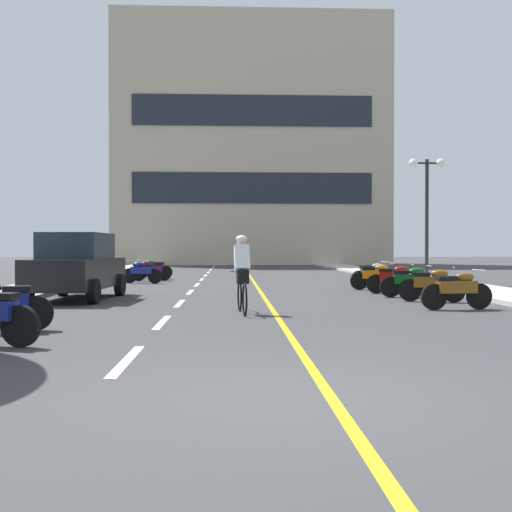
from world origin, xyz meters
TOP-DOWN VIEW (x-y plane):
  - ground_plane at (0.00, 21.00)m, footprint 140.00×140.00m
  - curb_left at (-7.20, 24.00)m, footprint 2.40×72.00m
  - curb_right at (7.20, 24.00)m, footprint 2.40×72.00m
  - lane_dash_0 at (-2.00, 2.00)m, footprint 0.14×2.20m
  - lane_dash_1 at (-2.00, 6.00)m, footprint 0.14×2.20m
  - lane_dash_2 at (-2.00, 10.00)m, footprint 0.14×2.20m
  - lane_dash_3 at (-2.00, 14.00)m, footprint 0.14×2.20m
  - lane_dash_4 at (-2.00, 18.00)m, footprint 0.14×2.20m
  - lane_dash_5 at (-2.00, 22.00)m, footprint 0.14×2.20m
  - lane_dash_6 at (-2.00, 26.00)m, footprint 0.14×2.20m
  - lane_dash_7 at (-2.00, 30.00)m, footprint 0.14×2.20m
  - lane_dash_8 at (-2.00, 34.00)m, footprint 0.14×2.20m
  - lane_dash_9 at (-2.00, 38.00)m, footprint 0.14×2.20m
  - lane_dash_10 at (-2.00, 42.00)m, footprint 0.14×2.20m
  - lane_dash_11 at (-2.00, 46.00)m, footprint 0.14×2.20m
  - centre_line_yellow at (0.25, 24.00)m, footprint 0.12×66.00m
  - office_building at (1.08, 48.22)m, footprint 23.34×6.56m
  - street_lamp_mid at (7.15, 18.78)m, footprint 1.46×0.36m
  - parked_car_near at (-4.91, 11.32)m, footprint 2.12×4.29m
  - motorcycle_1 at (-4.57, 4.72)m, footprint 1.67×0.71m
  - motorcycle_2 at (4.48, 8.17)m, footprint 1.70×0.60m
  - motorcycle_3 at (4.56, 10.18)m, footprint 1.64×0.78m
  - motorcycle_4 at (4.41, 11.67)m, footprint 1.70×0.60m
  - motorcycle_5 at (4.35, 13.08)m, footprint 1.69×0.63m
  - motorcycle_6 at (4.18, 14.85)m, footprint 1.70×0.60m
  - motorcycle_7 at (4.43, 16.42)m, footprint 1.65×0.77m
  - motorcycle_8 at (-4.24, 19.04)m, footprint 1.66×0.75m
  - motorcycle_9 at (-4.12, 20.89)m, footprint 1.66×0.72m
  - motorcycle_10 at (-4.22, 22.57)m, footprint 1.70×0.60m
  - cyclist_rider at (-0.46, 7.55)m, footprint 0.42×1.77m

SIDE VIEW (x-z plane):
  - ground_plane at x=0.00m, z-range 0.00..0.00m
  - lane_dash_0 at x=-2.00m, z-range 0.00..0.01m
  - lane_dash_1 at x=-2.00m, z-range 0.00..0.01m
  - lane_dash_2 at x=-2.00m, z-range 0.00..0.01m
  - lane_dash_3 at x=-2.00m, z-range 0.00..0.01m
  - lane_dash_4 at x=-2.00m, z-range 0.00..0.01m
  - lane_dash_5 at x=-2.00m, z-range 0.00..0.01m
  - lane_dash_6 at x=-2.00m, z-range 0.00..0.01m
  - lane_dash_7 at x=-2.00m, z-range 0.00..0.01m
  - lane_dash_8 at x=-2.00m, z-range 0.00..0.01m
  - lane_dash_9 at x=-2.00m, z-range 0.00..0.01m
  - lane_dash_10 at x=-2.00m, z-range 0.00..0.01m
  - lane_dash_11 at x=-2.00m, z-range 0.00..0.01m
  - centre_line_yellow at x=0.25m, z-range 0.00..0.01m
  - curb_left at x=-7.20m, z-range 0.00..0.12m
  - curb_right at x=7.20m, z-range 0.00..0.12m
  - motorcycle_1 at x=-4.57m, z-range 0.01..0.93m
  - motorcycle_2 at x=4.48m, z-range 0.01..0.93m
  - motorcycle_3 at x=4.56m, z-range 0.01..0.93m
  - motorcycle_4 at x=4.41m, z-range 0.01..0.93m
  - motorcycle_5 at x=4.35m, z-range 0.01..0.93m
  - motorcycle_6 at x=4.18m, z-range 0.01..0.93m
  - motorcycle_7 at x=4.43m, z-range 0.01..0.93m
  - motorcycle_8 at x=-4.24m, z-range 0.01..0.93m
  - motorcycle_9 at x=-4.12m, z-range 0.01..0.93m
  - motorcycle_10 at x=-4.22m, z-range 0.01..0.93m
  - cyclist_rider at x=-0.46m, z-range 0.03..1.74m
  - parked_car_near at x=-4.91m, z-range 0.01..1.83m
  - street_lamp_mid at x=7.15m, z-range 1.27..6.14m
  - office_building at x=1.08m, z-range 0.00..21.06m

